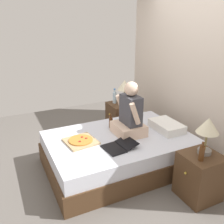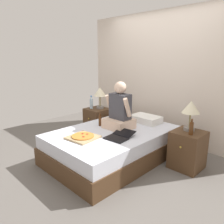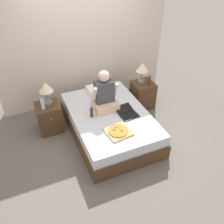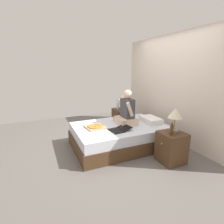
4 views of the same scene
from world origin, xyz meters
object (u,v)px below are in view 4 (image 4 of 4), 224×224
Objects in this scene: nightstand_left at (121,119)px; laptop at (119,130)px; nightstand_right at (171,147)px; lamp_on_right_nightstand at (175,115)px; pizza_box at (95,127)px; person_seated at (127,112)px; beer_bottle at (172,130)px; bed at (120,135)px; beer_bottle_on_bed at (115,117)px; lamp_on_left_nightstand at (124,98)px; water_bottle at (118,105)px.

nightstand_left is 1.31× the size of laptop.
nightstand_right is 0.62m from lamp_on_right_nightstand.
pizza_box is at bearing -49.56° from nightstand_left.
nightstand_right is 1.22m from person_seated.
bed is at bearing -157.08° from beer_bottle.
pizza_box is 0.64m from beer_bottle_on_bed.
water_bottle is at bearing -130.60° from lamp_on_left_nightstand.
water_bottle reaches higher than beer_bottle_on_bed.
water_bottle is 1.47m from pizza_box.
beer_bottle is (1.10, 0.46, 0.44)m from bed.
bed is 4.59× the size of lamp_on_right_nightstand.
beer_bottle_on_bed is (-0.26, 0.58, 0.07)m from pizza_box.
beer_bottle_on_bed is (-0.32, -0.15, -0.20)m from person_seated.
laptop is at bearing -30.08° from bed.
laptop is (1.40, -0.64, -0.19)m from water_bottle.
water_bottle is 1.55m from laptop.
lamp_on_left_nightstand reaches higher than bed.
lamp_on_right_nightstand is at bearing 123.69° from beer_bottle.
laptop is at bearing -24.68° from water_bottle.
nightstand_right is 0.75× the size of person_seated.
person_seated reaches higher than pizza_box.
lamp_on_right_nightstand is at bearing 31.62° from bed.
person_seated reaches higher than nightstand_right.
lamp_on_left_nightstand reaches higher than laptop.
nightstand_left reaches higher than laptop.
water_bottle is 0.62× the size of laptop.
water_bottle is 0.90m from beer_bottle_on_bed.
person_seated is (-0.02, 0.18, 0.53)m from bed.
lamp_on_right_nightstand is (1.00, 0.61, 0.67)m from bed.
person_seated is (-1.05, -0.39, 0.48)m from nightstand_right.
lamp_on_right_nightstand reaches higher than nightstand_right.
laptop is 0.66m from beer_bottle_on_bed.
lamp_on_left_nightstand is 2.05× the size of beer_bottle_on_bed.
water_bottle is (-1.11, 0.47, 0.45)m from bed.
lamp_on_left_nightstand is 0.58× the size of person_seated.
bed is at bearing -31.88° from lamp_on_left_nightstand.
lamp_on_right_nightstand reaches higher than water_bottle.
person_seated is at bearing -156.80° from lamp_on_right_nightstand.
person_seated reaches higher than beer_bottle.
water_bottle is at bearing -176.20° from lamp_on_right_nightstand.
beer_bottle is (0.10, -0.15, -0.23)m from lamp_on_right_nightstand.
beer_bottle_on_bed is (-0.63, 0.20, 0.07)m from laptop.
laptop is at bearing -135.12° from nightstand_right.
lamp_on_right_nightstand is at bearing 23.20° from person_seated.
beer_bottle is (2.13, -0.10, 0.39)m from nightstand_left.
pizza_box is (1.03, -1.03, -0.19)m from water_bottle.
laptop reaches higher than pizza_box.
bed is 0.43m from laptop.
pizza_box is (-1.10, -1.12, 0.21)m from nightstand_right.
water_bottle reaches higher than pizza_box.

